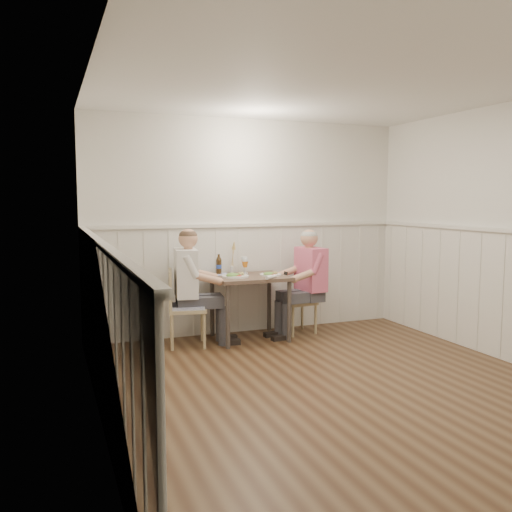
{
  "coord_description": "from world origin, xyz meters",
  "views": [
    {
      "loc": [
        -2.32,
        -3.99,
        1.63
      ],
      "look_at": [
        -0.14,
        1.64,
        1.0
      ],
      "focal_mm": 38.0,
      "sensor_mm": 36.0,
      "label": 1
    }
  ],
  "objects_px": {
    "chair_left": "(182,305)",
    "diner_cream": "(190,296)",
    "grass_vase": "(232,258)",
    "chair_right": "(301,298)",
    "beer_bottle": "(219,265)",
    "man_in_pink": "(308,290)",
    "dining_table": "(250,285)"
  },
  "relations": [
    {
      "from": "beer_bottle",
      "to": "chair_right",
      "type": "bearing_deg",
      "value": -10.36
    },
    {
      "from": "diner_cream",
      "to": "chair_left",
      "type": "bearing_deg",
      "value": -174.07
    },
    {
      "from": "chair_right",
      "to": "man_in_pink",
      "type": "relative_size",
      "value": 0.6
    },
    {
      "from": "grass_vase",
      "to": "beer_bottle",
      "type": "bearing_deg",
      "value": -170.52
    },
    {
      "from": "chair_right",
      "to": "beer_bottle",
      "type": "height_order",
      "value": "beer_bottle"
    },
    {
      "from": "man_in_pink",
      "to": "beer_bottle",
      "type": "xyz_separation_m",
      "value": [
        -1.03,
        0.3,
        0.31
      ]
    },
    {
      "from": "beer_bottle",
      "to": "grass_vase",
      "type": "bearing_deg",
      "value": 9.48
    },
    {
      "from": "diner_cream",
      "to": "grass_vase",
      "type": "distance_m",
      "value": 0.75
    },
    {
      "from": "chair_left",
      "to": "beer_bottle",
      "type": "xyz_separation_m",
      "value": [
        0.51,
        0.27,
        0.39
      ]
    },
    {
      "from": "grass_vase",
      "to": "chair_left",
      "type": "bearing_deg",
      "value": -156.62
    },
    {
      "from": "beer_bottle",
      "to": "grass_vase",
      "type": "xyz_separation_m",
      "value": [
        0.17,
        0.03,
        0.07
      ]
    },
    {
      "from": "beer_bottle",
      "to": "diner_cream",
      "type": "bearing_deg",
      "value": -148.57
    },
    {
      "from": "beer_bottle",
      "to": "man_in_pink",
      "type": "bearing_deg",
      "value": -16.41
    },
    {
      "from": "chair_right",
      "to": "diner_cream",
      "type": "relative_size",
      "value": 0.59
    },
    {
      "from": "chair_right",
      "to": "diner_cream",
      "type": "xyz_separation_m",
      "value": [
        -1.42,
        -0.07,
        0.13
      ]
    },
    {
      "from": "diner_cream",
      "to": "grass_vase",
      "type": "xyz_separation_m",
      "value": [
        0.59,
        0.29,
        0.37
      ]
    },
    {
      "from": "diner_cream",
      "to": "dining_table",
      "type": "bearing_deg",
      "value": 0.28
    },
    {
      "from": "dining_table",
      "to": "chair_left",
      "type": "distance_m",
      "value": 0.82
    },
    {
      "from": "chair_right",
      "to": "grass_vase",
      "type": "xyz_separation_m",
      "value": [
        -0.83,
        0.21,
        0.5
      ]
    },
    {
      "from": "grass_vase",
      "to": "man_in_pink",
      "type": "bearing_deg",
      "value": -21.2
    },
    {
      "from": "chair_left",
      "to": "beer_bottle",
      "type": "relative_size",
      "value": 3.61
    },
    {
      "from": "man_in_pink",
      "to": "grass_vase",
      "type": "distance_m",
      "value": 0.99
    },
    {
      "from": "dining_table",
      "to": "diner_cream",
      "type": "relative_size",
      "value": 0.63
    },
    {
      "from": "chair_left",
      "to": "diner_cream",
      "type": "height_order",
      "value": "diner_cream"
    },
    {
      "from": "man_in_pink",
      "to": "dining_table",
      "type": "bearing_deg",
      "value": 176.15
    },
    {
      "from": "chair_right",
      "to": "man_in_pink",
      "type": "distance_m",
      "value": 0.17
    },
    {
      "from": "man_in_pink",
      "to": "grass_vase",
      "type": "relative_size",
      "value": 3.25
    },
    {
      "from": "chair_right",
      "to": "grass_vase",
      "type": "bearing_deg",
      "value": 165.64
    },
    {
      "from": "chair_right",
      "to": "beer_bottle",
      "type": "distance_m",
      "value": 1.1
    },
    {
      "from": "diner_cream",
      "to": "man_in_pink",
      "type": "bearing_deg",
      "value": -1.8
    },
    {
      "from": "diner_cream",
      "to": "beer_bottle",
      "type": "height_order",
      "value": "diner_cream"
    },
    {
      "from": "dining_table",
      "to": "diner_cream",
      "type": "xyz_separation_m",
      "value": [
        -0.72,
        -0.0,
        -0.08
      ]
    }
  ]
}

